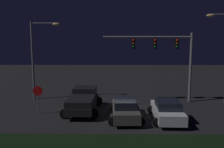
{
  "coord_description": "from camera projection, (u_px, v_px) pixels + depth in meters",
  "views": [
    {
      "loc": [
        -0.61,
        -19.01,
        5.56
      ],
      "look_at": [
        -0.84,
        1.94,
        2.77
      ],
      "focal_mm": 37.5,
      "sensor_mm": 36.0,
      "label": 1
    }
  ],
  "objects": [
    {
      "name": "ground_plane",
      "position": [
        122.0,
        110.0,
        19.57
      ],
      "size": [
        80.0,
        80.0,
        0.0
      ],
      "primitive_type": "plane",
      "color": "black"
    },
    {
      "name": "traffic_signal_gantry",
      "position": [
        165.0,
        50.0,
        21.7
      ],
      "size": [
        8.32,
        0.56,
        6.5
      ],
      "color": "slate",
      "rests_on": "ground_plane"
    },
    {
      "name": "car_sedan_far",
      "position": [
        125.0,
        109.0,
        17.08
      ],
      "size": [
        2.54,
        4.44,
        1.51
      ],
      "rotation": [
        0.0,
        0.0,
        1.59
      ],
      "color": "#514C47",
      "rests_on": "ground_plane"
    },
    {
      "name": "car_sedan",
      "position": [
        167.0,
        110.0,
        16.8
      ],
      "size": [
        2.57,
        4.45,
        1.51
      ],
      "rotation": [
        0.0,
        0.0,
        1.54
      ],
      "color": "silver",
      "rests_on": "ground_plane"
    },
    {
      "name": "street_lamp_left",
      "position": [
        39.0,
        50.0,
        22.74
      ],
      "size": [
        2.85,
        0.44,
        7.58
      ],
      "color": "slate",
      "rests_on": "ground_plane"
    },
    {
      "name": "street_lamp_right",
      "position": [
        224.0,
        48.0,
        21.19
      ],
      "size": [
        2.26,
        0.44,
        8.23
      ],
      "color": "slate",
      "rests_on": "ground_plane"
    },
    {
      "name": "stop_sign",
      "position": [
        38.0,
        94.0,
        18.29
      ],
      "size": [
        0.76,
        0.08,
        2.23
      ],
      "color": "slate",
      "rests_on": "ground_plane"
    },
    {
      "name": "pickup_truck",
      "position": [
        83.0,
        99.0,
        19.13
      ],
      "size": [
        2.92,
        5.43,
        1.8
      ],
      "rotation": [
        0.0,
        0.0,
        1.56
      ],
      "color": "black",
      "rests_on": "ground_plane"
    }
  ]
}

